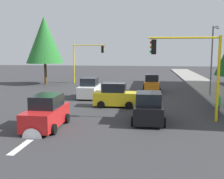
# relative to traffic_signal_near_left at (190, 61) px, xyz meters

# --- Properties ---
(ground_plane) EXTENTS (120.00, 120.00, 0.00)m
(ground_plane) POSITION_rel_traffic_signal_near_left_xyz_m (-6.00, -5.68, -3.95)
(ground_plane) COLOR #353538
(sidewalk_kerb) EXTENTS (80.00, 4.00, 0.15)m
(sidewalk_kerb) POSITION_rel_traffic_signal_near_left_xyz_m (-11.00, 4.82, -3.88)
(sidewalk_kerb) COLOR gray
(sidewalk_kerb) RESTS_ON ground
(lane_arrow_near) EXTENTS (2.40, 1.10, 1.10)m
(lane_arrow_near) POSITION_rel_traffic_signal_near_left_xyz_m (5.51, -8.68, -3.94)
(lane_arrow_near) COLOR silver
(lane_arrow_near) RESTS_ON ground
(traffic_signal_near_left) EXTENTS (0.36, 4.59, 5.57)m
(traffic_signal_near_left) POSITION_rel_traffic_signal_near_left_xyz_m (0.00, 0.00, 0.00)
(traffic_signal_near_left) COLOR yellow
(traffic_signal_near_left) RESTS_ON ground
(traffic_signal_far_right) EXTENTS (0.36, 4.59, 5.52)m
(traffic_signal_far_right) POSITION_rel_traffic_signal_near_left_xyz_m (-20.00, -11.35, -0.04)
(traffic_signal_far_right) COLOR yellow
(traffic_signal_far_right) RESTS_ON ground
(street_lamp_curbside) EXTENTS (2.15, 0.28, 7.00)m
(street_lamp_curbside) POSITION_rel_traffic_signal_near_left_xyz_m (-9.61, 3.52, 0.40)
(street_lamp_curbside) COLOR slate
(street_lamp_curbside) RESTS_ON ground
(tree_opposite_side) EXTENTS (4.99, 4.99, 9.16)m
(tree_opposite_side) POSITION_rel_traffic_signal_near_left_xyz_m (-18.00, -16.68, 2.08)
(tree_opposite_side) COLOR brown
(tree_opposite_side) RESTS_ON ground
(car_white) EXTENTS (3.63, 2.00, 1.98)m
(car_white) POSITION_rel_traffic_signal_near_left_xyz_m (-7.88, -8.36, -3.06)
(car_white) COLOR white
(car_white) RESTS_ON ground
(car_yellow) EXTENTS (1.94, 3.63, 1.98)m
(car_yellow) POSITION_rel_traffic_signal_near_left_xyz_m (-4.00, -5.30, -3.06)
(car_yellow) COLOR yellow
(car_yellow) RESTS_ON ground
(car_orange) EXTENTS (3.94, 1.95, 1.98)m
(car_orange) POSITION_rel_traffic_signal_near_left_xyz_m (-13.04, -2.25, -3.05)
(car_orange) COLOR orange
(car_orange) RESTS_ON ground
(car_red) EXTENTS (4.06, 2.02, 1.98)m
(car_red) POSITION_rel_traffic_signal_near_left_xyz_m (2.85, -8.68, -3.05)
(car_red) COLOR red
(car_red) RESTS_ON ground
(car_black) EXTENTS (3.78, 2.10, 1.98)m
(car_black) POSITION_rel_traffic_signal_near_left_xyz_m (0.71, -2.59, -3.05)
(car_black) COLOR black
(car_black) RESTS_ON ground
(pedestrian_crossing) EXTENTS (0.40, 0.24, 1.70)m
(pedestrian_crossing) POSITION_rel_traffic_signal_near_left_xyz_m (-1.24, 2.21, -3.04)
(pedestrian_crossing) COLOR #262638
(pedestrian_crossing) RESTS_ON ground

